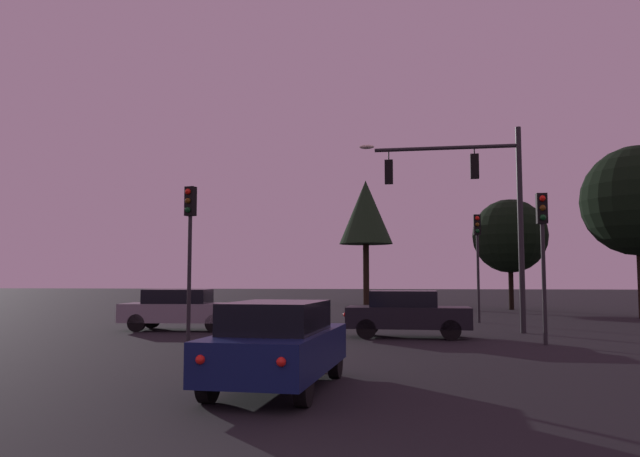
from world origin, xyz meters
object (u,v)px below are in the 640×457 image
car_crossing_left (181,309)px  tree_left_far (510,236)px  traffic_light_median (190,232)px  car_nearside_lane (278,343)px  tree_center_horizon (366,213)px  traffic_light_corner_right (543,237)px  traffic_light_corner_left (478,246)px  car_crossing_right (407,313)px  tree_behind_sign (639,201)px  traffic_signal_mast_arm (475,194)px

car_crossing_left → tree_left_far: bearing=48.1°
traffic_light_median → car_crossing_left: traffic_light_median is taller
car_nearside_lane → tree_center_horizon: 35.23m
traffic_light_corner_right → traffic_light_corner_left: bearing=94.3°
car_crossing_right → tree_behind_sign: 16.59m
car_nearside_lane → traffic_signal_mast_arm: bearing=67.3°
tree_center_horizon → tree_behind_sign: bearing=-45.3°
traffic_light_median → car_crossing_right: size_ratio=1.15×
traffic_light_median → car_crossing_left: bearing=112.2°
car_nearside_lane → car_crossing_right: 10.06m
traffic_signal_mast_arm → tree_behind_sign: tree_behind_sign is taller
traffic_light_corner_left → tree_center_horizon: tree_center_horizon is taller
traffic_light_corner_left → car_crossing_right: bearing=-114.6°
traffic_light_corner_left → car_crossing_right: size_ratio=1.15×
traffic_signal_mast_arm → car_crossing_right: size_ratio=1.80×
traffic_signal_mast_arm → traffic_light_corner_right: 4.60m
tree_behind_sign → traffic_light_median: bearing=-143.7°
tree_behind_sign → tree_left_far: size_ratio=1.23×
car_nearside_lane → car_crossing_right: bearing=75.9°
traffic_light_corner_left → tree_behind_sign: 9.36m
traffic_light_corner_left → car_nearside_lane: bearing=-108.7°
car_nearside_lane → tree_center_horizon: (0.03, 34.71, 6.00)m
traffic_light_corner_left → car_nearside_lane: (-5.71, -16.89, -2.54)m
car_crossing_right → tree_left_far: bearing=70.0°
traffic_light_corner_left → tree_behind_sign: bearing=24.5°
car_nearside_lane → tree_left_far: tree_left_far is taller
traffic_light_median → tree_left_far: bearing=57.6°
traffic_signal_mast_arm → traffic_light_median: 10.35m
traffic_light_corner_right → tree_behind_sign: 15.01m
car_nearside_lane → car_crossing_left: 13.03m
traffic_signal_mast_arm → traffic_light_corner_right: size_ratio=1.67×
tree_behind_sign → car_crossing_right: bearing=-136.6°
traffic_signal_mast_arm → tree_center_horizon: bearing=102.3°
traffic_light_median → tree_behind_sign: size_ratio=0.56×
traffic_light_corner_left → traffic_light_median: bearing=-136.0°
traffic_light_corner_left → car_nearside_lane: size_ratio=1.09×
traffic_light_corner_left → tree_left_far: (3.54, 11.61, 1.22)m
car_crossing_left → tree_left_far: (15.15, 16.88, 3.77)m
car_crossing_right → tree_behind_sign: tree_behind_sign is taller
traffic_signal_mast_arm → tree_left_far: bearing=75.6°
traffic_light_corner_right → car_crossing_left: bearing=163.3°
car_crossing_right → traffic_light_median: bearing=-160.0°
car_crossing_left → car_crossing_right: 8.54m
traffic_light_corner_right → traffic_light_median: 10.55m
car_crossing_left → tree_left_far: size_ratio=0.65×
traffic_light_corner_left → tree_behind_sign: tree_behind_sign is taller
traffic_light_median → car_nearside_lane: (4.15, -7.36, -2.54)m
traffic_signal_mast_arm → traffic_light_corner_left: 5.28m
traffic_signal_mast_arm → traffic_light_corner_right: bearing=-70.7°
traffic_light_corner_right → tree_center_horizon: size_ratio=0.48×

